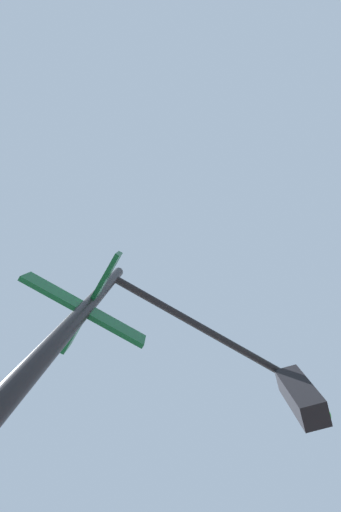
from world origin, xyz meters
name	(u,v)px	position (x,y,z in m)	size (l,w,h in m)	color
traffic_signal_near	(207,371)	(-6.20, -5.73, 3.75)	(2.32, 2.40, 5.34)	black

